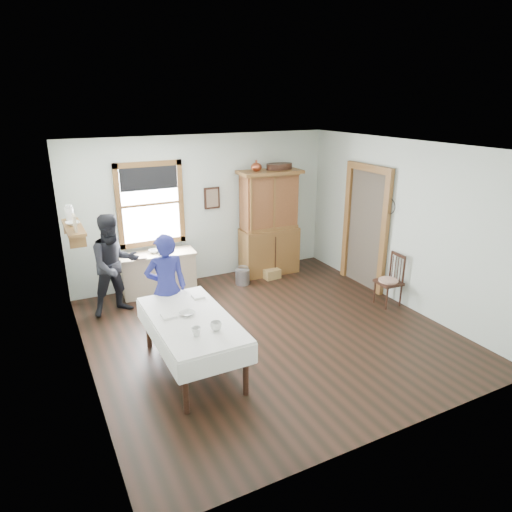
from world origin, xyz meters
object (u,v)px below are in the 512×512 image
pail (243,277)px  woman_blue (167,292)px  spindle_chair (389,280)px  dining_table (192,343)px  work_counter (159,273)px  figure_dark (115,268)px  wicker_basket (272,274)px  china_hutch (269,223)px

pail → woman_blue: size_ratio=0.19×
spindle_chair → woman_blue: bearing=175.2°
dining_table → woman_blue: (-0.05, 0.88, 0.37)m
pail → woman_blue: (-1.83, -1.39, 0.59)m
work_counter → dining_table: work_counter is taller
dining_table → spindle_chair: size_ratio=2.06×
pail → dining_table: bearing=-128.1°
dining_table → work_counter: bearing=83.6°
woman_blue → figure_dark: size_ratio=0.97×
pail → wicker_basket: (0.62, 0.00, -0.05)m
china_hutch → woman_blue: china_hutch is taller
dining_table → spindle_chair: (3.57, 0.35, 0.08)m
dining_table → figure_dark: 2.22m
work_counter → pail: bearing=-6.9°
dining_table → woman_blue: size_ratio=1.24×
spindle_chair → work_counter: bearing=149.3°
pail → work_counter: bearing=168.1°
dining_table → figure_dark: size_ratio=1.20×
work_counter → wicker_basket: (2.12, -0.31, -0.28)m
china_hutch → pail: 1.18m
china_hutch → pail: size_ratio=7.20×
china_hutch → wicker_basket: bearing=-106.9°
dining_table → wicker_basket: 3.32m
wicker_basket → figure_dark: size_ratio=0.20×
spindle_chair → wicker_basket: size_ratio=2.85×
china_hutch → woman_blue: (-2.56, -1.69, -0.28)m
spindle_chair → pail: spindle_chair is taller
woman_blue → china_hutch: bearing=-139.2°
pail → wicker_basket: bearing=0.4°
woman_blue → figure_dark: 1.33m
dining_table → pail: (1.78, 2.27, -0.22)m
pail → figure_dark: bearing=-176.3°
work_counter → pail: 1.54m
work_counter → figure_dark: 1.01m
spindle_chair → dining_table: bearing=-170.9°
work_counter → dining_table: size_ratio=0.71×
pail → wicker_basket: pail is taller
dining_table → spindle_chair: bearing=5.7°
pail → figure_dark: 2.38m
woman_blue → spindle_chair: bearing=179.0°
pail → wicker_basket: size_ratio=0.91×
dining_table → woman_blue: 0.96m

